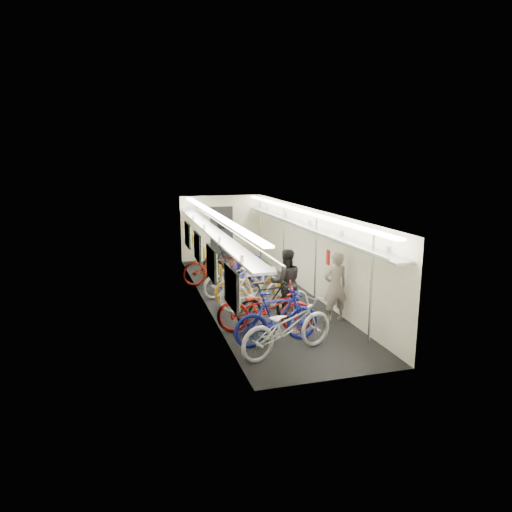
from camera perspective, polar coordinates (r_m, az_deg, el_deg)
train_car_shell at (r=12.80m, az=-2.17°, el=2.78°), size 10.00×10.00×10.00m
bicycle_0 at (r=8.89m, az=3.97°, el=-8.76°), size 2.25×1.37×1.11m
bicycle_1 at (r=9.32m, az=2.69°, el=-7.69°), size 1.93×0.77×1.13m
bicycle_2 at (r=9.93m, az=1.13°, el=-6.53°), size 2.22×1.28×1.10m
bicycle_3 at (r=10.51m, az=1.66°, el=-5.76°), size 1.73×0.80×1.00m
bicycle_4 at (r=11.57m, az=-0.54°, el=-4.04°), size 2.05×1.43×1.02m
bicycle_5 at (r=11.24m, az=0.13°, el=-4.16°), size 1.95×0.67×1.15m
bicycle_6 at (r=12.66m, az=-2.69°, el=-2.56°), size 2.13×1.35×1.06m
bicycle_7 at (r=13.16m, az=-1.41°, el=-2.00°), size 1.81×1.01×1.05m
bicycle_8 at (r=13.81m, az=-4.79°, el=-1.13°), size 2.27×0.99×1.16m
bicycle_9 at (r=14.25m, az=-3.21°, el=-0.81°), size 1.90×1.01×1.10m
passenger_near at (r=10.71m, az=9.88°, el=-3.82°), size 0.62×0.42×1.64m
passenger_mid at (r=11.01m, az=3.75°, el=-3.28°), size 0.86×0.71×1.62m
backpack at (r=11.69m, az=9.49°, el=-0.14°), size 0.26×0.15×0.38m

